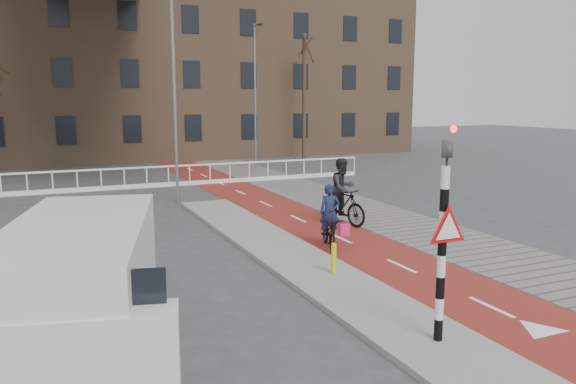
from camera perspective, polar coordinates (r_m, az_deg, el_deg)
name	(u,v)px	position (r m, az deg, el deg)	size (l,w,h in m)	color
ground	(398,302)	(11.71, 11.06, -10.90)	(120.00, 120.00, 0.00)	#38383A
bike_lane	(276,208)	(20.92, -1.27, -1.68)	(2.50, 60.00, 0.01)	maroon
sidewalk	(341,203)	(22.12, 5.44, -1.11)	(3.00, 60.00, 0.01)	slate
curb_island	(286,253)	(14.69, -0.20, -6.26)	(1.80, 16.00, 0.12)	gray
traffic_signal	(444,229)	(9.25, 15.55, -3.67)	(0.80, 0.80, 3.68)	black
bollard	(334,258)	(12.83, 4.67, -6.73)	(0.12, 0.12, 0.70)	#D1C50B
cyclist_near	(330,227)	(15.29, 4.26, -3.59)	(1.07, 1.76, 1.76)	black
cyclist_far	(342,197)	(18.20, 5.55, -0.53)	(1.09, 2.12, 2.16)	black
van	(80,287)	(9.45, -20.37, -9.03)	(3.14, 5.35, 2.16)	silver
railing	(78,185)	(26.26, -20.60, 0.65)	(28.00, 0.10, 0.99)	silver
townhouse_row	(88,42)	(41.27, -19.67, 14.14)	(46.00, 10.00, 15.90)	#7F6047
tree_right	(304,98)	(37.57, 1.65, 9.56)	(0.25, 0.25, 8.27)	#332516
streetlight_near	(174,91)	(22.14, -11.47, 10.00)	(0.12, 0.12, 8.66)	slate
streetlight_right	(255,98)	(32.77, -3.36, 9.54)	(0.12, 0.12, 8.23)	slate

